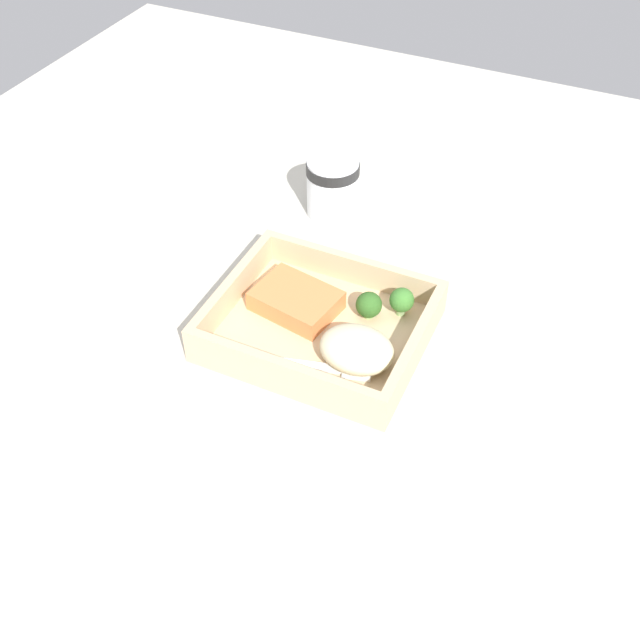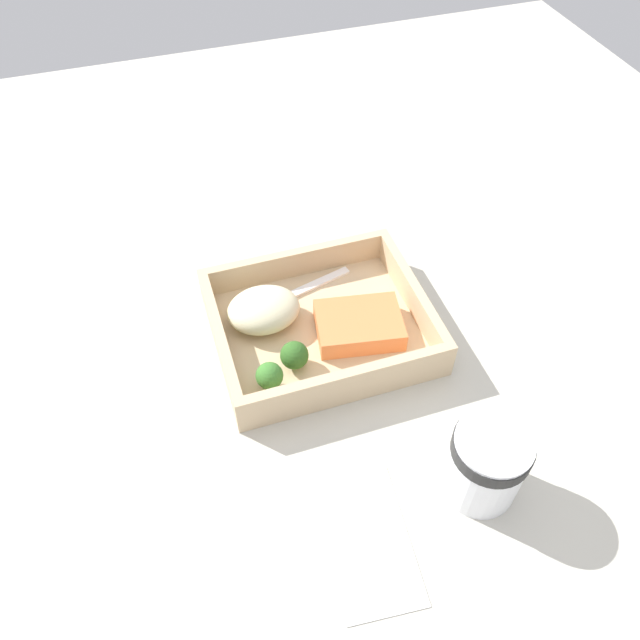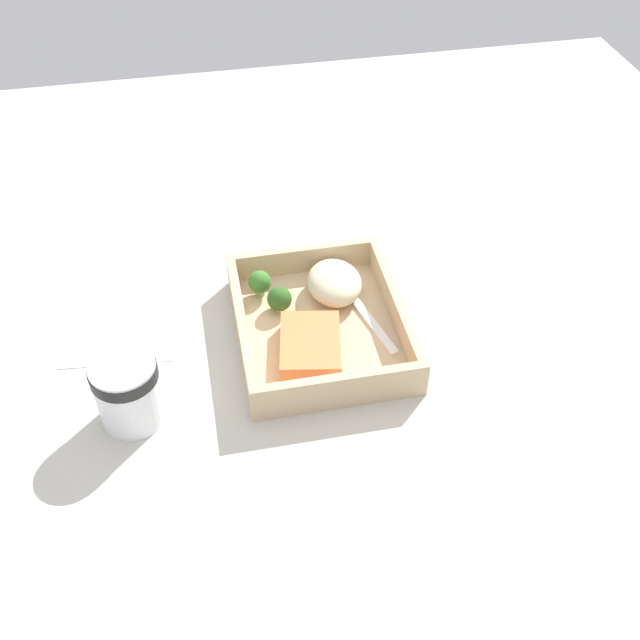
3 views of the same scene
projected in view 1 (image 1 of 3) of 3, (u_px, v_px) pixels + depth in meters
The scene contains 10 objects.
ground_plane at pixel (320, 341), 94.38cm from camera, with size 160.00×160.00×2.00cm, color beige.
takeout_tray at pixel (320, 332), 93.26cm from camera, with size 25.69×21.53×1.20cm, color #CCAF86.
tray_rim at pixel (320, 317), 91.48cm from camera, with size 25.69×21.53×3.92cm.
salmon_fillet at pixel (296, 301), 94.57cm from camera, with size 10.25×7.51×2.66cm, color #E87C44.
mashed_potatoes at pixel (357, 349), 87.42cm from camera, with size 9.01×7.36×4.17cm, color beige.
broccoli_floret_1 at pixel (402, 301), 93.28cm from camera, with size 3.12×3.12×3.87cm.
broccoli_floret_2 at pixel (369, 305), 93.14cm from camera, with size 3.33×3.33×3.62cm.
fork at pixel (314, 366), 88.03cm from camera, with size 15.72×5.51×0.44cm.
paper_cup at pixel (333, 184), 108.85cm from camera, with size 7.75×7.75×8.95cm.
receipt_slip at pixel (417, 227), 109.53cm from camera, with size 7.92×14.87×0.24cm, color white.
Camera 1 is at (27.52, -59.83, 66.65)cm, focal length 42.00 mm.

